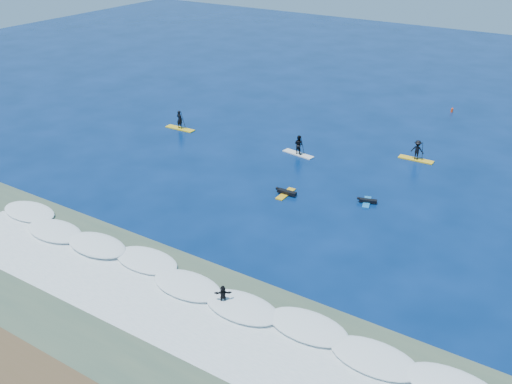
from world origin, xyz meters
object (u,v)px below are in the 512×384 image
Objects in this scene: prone_paddler_far at (367,201)px; marker_buoy at (452,110)px; sup_paddler_left at (180,122)px; prone_paddler_near at (286,193)px; sup_paddler_center at (299,146)px; sup_paddler_right at (417,151)px; wave_surfer at (223,296)px.

marker_buoy reaches higher than prone_paddler_far.
sup_paddler_left is 1.63× the size of prone_paddler_far.
marker_buoy is at bearing -15.35° from prone_paddler_far.
prone_paddler_near reaches higher than prone_paddler_far.
sup_paddler_right reaches higher than sup_paddler_center.
marker_buoy is at bearing 74.68° from sup_paddler_center.
sup_paddler_left reaches higher than sup_paddler_right.
wave_surfer is at bearing -91.93° from marker_buoy.
sup_paddler_center is 21.78m from marker_buoy.
sup_paddler_right is 15.31m from marker_buoy.
sup_paddler_left is 1.05× the size of sup_paddler_right.
sup_paddler_left is at bearing -168.54° from sup_paddler_right.
sup_paddler_right reaches higher than prone_paddler_far.
sup_paddler_right reaches higher than prone_paddler_near.
sup_paddler_right is 1.96× the size of wave_surfer.
prone_paddler_far is (22.88, -4.84, -0.59)m from sup_paddler_left.
marker_buoy reaches higher than prone_paddler_near.
sup_paddler_center is 1.01× the size of sup_paddler_right.
sup_paddler_center reaches higher than wave_surfer.
sup_paddler_center is (13.66, 0.72, 0.10)m from sup_paddler_left.
sup_paddler_center is at bearing -113.40° from marker_buoy.
wave_surfer is at bearing -96.91° from sup_paddler_right.
wave_surfer is (4.08, -14.32, 0.55)m from prone_paddler_near.
prone_paddler_near is 1.44× the size of wave_surfer.
prone_paddler_far is at bearing -94.29° from sup_paddler_right.
marker_buoy is (22.31, 20.71, -0.46)m from sup_paddler_left.
sup_paddler_center is 5.20× the size of marker_buoy.
sup_paddler_center is at bearing -155.69° from sup_paddler_right.
prone_paddler_far is 1.26× the size of wave_surfer.
wave_surfer is at bearing -47.27° from sup_paddler_left.
prone_paddler_far is 3.29× the size of marker_buoy.
sup_paddler_left is 30.44m from marker_buoy.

